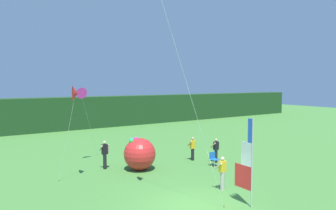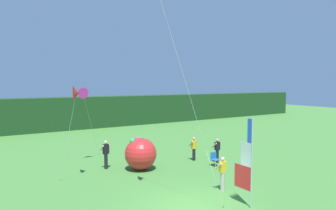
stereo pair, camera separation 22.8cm
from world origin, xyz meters
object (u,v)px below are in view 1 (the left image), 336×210
(banner_flag, at_px, (247,163))
(inflatable_balloon, at_px, (140,154))
(kite_red_delta_0, at_px, (75,94))
(kite_magenta_delta_2, at_px, (81,93))
(person_far_right, at_px, (193,148))
(person_near_banner, at_px, (216,150))
(person_mid_field, at_px, (105,154))
(person_far_left, at_px, (222,172))
(folding_chair, at_px, (214,158))

(banner_flag, relative_size, inflatable_balloon, 1.97)
(kite_red_delta_0, relative_size, kite_magenta_delta_2, 1.02)
(person_far_right, xyz_separation_m, kite_red_delta_0, (-8.21, -0.21, 3.98))
(kite_red_delta_0, bearing_deg, person_near_banner, -6.98)
(person_mid_field, xyz_separation_m, person_far_left, (3.53, -6.90, -0.05))
(person_mid_field, xyz_separation_m, inflatable_balloon, (1.75, -1.38, 0.04))
(person_far_left, xyz_separation_m, inflatable_balloon, (-1.78, 5.52, 0.09))
(banner_flag, bearing_deg, person_near_banner, 58.06)
(kite_red_delta_0, bearing_deg, folding_chair, -11.13)
(banner_flag, bearing_deg, person_far_right, 68.90)
(person_mid_field, distance_m, inflatable_balloon, 2.23)
(banner_flag, distance_m, kite_magenta_delta_2, 11.97)
(person_mid_field, relative_size, kite_red_delta_0, 0.34)
(person_far_left, relative_size, person_far_right, 1.04)
(person_mid_field, height_order, person_far_left, person_mid_field)
(person_far_left, bearing_deg, kite_red_delta_0, 136.95)
(person_mid_field, bearing_deg, inflatable_balloon, -38.34)
(banner_flag, relative_size, person_near_banner, 2.41)
(person_far_right, distance_m, kite_red_delta_0, 9.12)
(inflatable_balloon, bearing_deg, person_near_banner, -13.72)
(banner_flag, relative_size, person_mid_field, 2.21)
(folding_chair, bearing_deg, person_near_banner, 37.99)
(banner_flag, distance_m, person_mid_field, 9.48)
(banner_flag, relative_size, kite_red_delta_0, 0.75)
(inflatable_balloon, distance_m, folding_chair, 4.89)
(person_far_left, height_order, inflatable_balloon, inflatable_balloon)
(person_far_left, height_order, folding_chair, person_far_left)
(folding_chair, bearing_deg, banner_flag, -119.29)
(kite_red_delta_0, bearing_deg, person_far_right, 1.48)
(person_far_left, relative_size, folding_chair, 1.92)
(banner_flag, distance_m, person_near_banner, 7.46)
(inflatable_balloon, height_order, kite_magenta_delta_2, kite_magenta_delta_2)
(kite_magenta_delta_2, bearing_deg, person_near_banner, -31.27)
(folding_chair, bearing_deg, person_mid_field, 152.93)
(folding_chair, distance_m, kite_magenta_delta_2, 9.76)
(person_mid_field, distance_m, kite_magenta_delta_2, 4.39)
(person_mid_field, bearing_deg, person_near_banner, -20.89)
(person_mid_field, relative_size, kite_magenta_delta_2, 0.35)
(folding_chair, relative_size, kite_magenta_delta_2, 0.17)
(banner_flag, xyz_separation_m, kite_magenta_delta_2, (-3.84, 10.97, 2.86))
(kite_red_delta_0, bearing_deg, kite_magenta_delta_2, 68.14)
(inflatable_balloon, bearing_deg, person_far_right, 0.88)
(banner_flag, height_order, person_mid_field, banner_flag)
(folding_chair, height_order, kite_magenta_delta_2, kite_magenta_delta_2)
(person_far_left, bearing_deg, person_far_right, 66.23)
(person_mid_field, bearing_deg, person_far_left, -62.94)
(person_near_banner, xyz_separation_m, folding_chair, (-0.70, -0.54, -0.37))
(person_near_banner, xyz_separation_m, inflatable_balloon, (-5.21, 1.27, 0.13))
(person_mid_field, xyz_separation_m, folding_chair, (6.26, -3.20, -0.45))
(person_mid_field, bearing_deg, folding_chair, -27.07)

